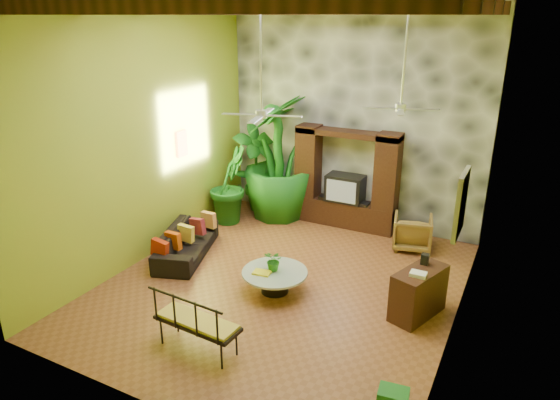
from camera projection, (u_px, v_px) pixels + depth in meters
The scene contains 21 objects.
ground at pixel (284, 284), 9.23m from camera, with size 7.00×7.00×0.00m, color brown.
back_wall at pixel (354, 117), 11.27m from camera, with size 6.00×0.02×5.00m, color #A4AA26.
left_wall at pixel (146, 134), 9.65m from camera, with size 0.02×7.00×5.00m, color #A4AA26.
right_wall at pixel (472, 178), 7.06m from camera, with size 0.02×7.00×5.00m, color #A4AA26.
stone_accent_wall at pixel (353, 118), 11.22m from camera, with size 5.98×0.10×4.98m, color #34363B.
ceiling_beams at pixel (284, 7), 7.57m from camera, with size 5.95×5.36×0.22m.
entertainment_center at pixel (346, 186), 11.50m from camera, with size 2.40×0.55×2.30m.
ceiling_fan_front at pixel (261, 101), 7.80m from camera, with size 1.28×1.28×1.86m.
ceiling_fan_back at pixel (402, 95), 8.35m from camera, with size 1.28×1.28×1.86m.
wall_art_mask at pixel (182, 144), 10.61m from camera, with size 0.06×0.32×0.55m, color #BA8515.
wall_art_painting at pixel (461, 204), 6.65m from camera, with size 0.06×0.70×0.90m, color #245C86.
sofa at pixel (186, 242), 10.21m from camera, with size 2.03×0.79×0.59m, color black.
wicker_armchair at pixel (412, 232), 10.53m from camera, with size 0.77×0.79×0.72m, color olive.
tall_plant_a at pixel (257, 168), 12.35m from camera, with size 1.18×0.80×2.24m, color #165619.
tall_plant_b at pixel (229, 184), 11.75m from camera, with size 1.02×0.82×1.85m, color #17581B.
tall_plant_c at pixel (278, 158), 11.83m from camera, with size 1.67×1.67×2.99m, color #1C6C1D.
coffee_table at pixel (275, 279), 8.89m from camera, with size 1.17×1.17×0.40m.
centerpiece_plant at pixel (274, 261), 8.81m from camera, with size 0.35×0.30×0.38m, color #1F631A.
yellow_tray at pixel (262, 273), 8.76m from camera, with size 0.30×0.22×0.03m, color yellow.
iron_bench at pixel (194, 320), 7.16m from camera, with size 1.35×0.56×0.57m.
side_console at pixel (418, 293), 8.13m from camera, with size 0.46×1.03×0.83m, color #371811.
Camera 1 is at (3.68, -7.23, 4.66)m, focal length 32.00 mm.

